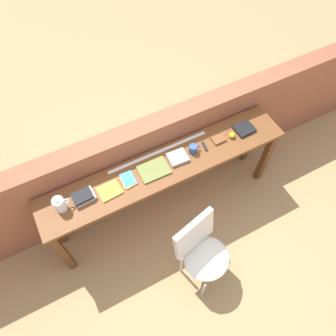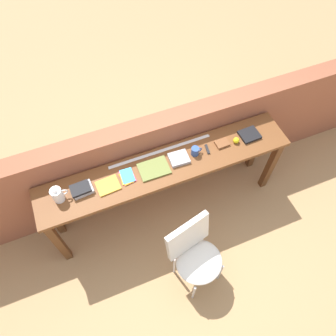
% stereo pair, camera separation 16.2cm
% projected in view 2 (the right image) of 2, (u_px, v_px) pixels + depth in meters
% --- Properties ---
extents(ground_plane, '(40.00, 40.00, 0.00)m').
position_uv_depth(ground_plane, '(176.00, 228.00, 3.69)').
color(ground_plane, tan).
extents(brick_wall_back, '(6.00, 0.20, 1.13)m').
position_uv_depth(brick_wall_back, '(155.00, 157.00, 3.54)').
color(brick_wall_back, '#935138').
rests_on(brick_wall_back, ground).
extents(sideboard, '(2.50, 0.44, 0.88)m').
position_uv_depth(sideboard, '(166.00, 173.00, 3.22)').
color(sideboard, brown).
rests_on(sideboard, ground).
extents(chair_white_moulded, '(0.53, 0.54, 0.89)m').
position_uv_depth(chair_white_moulded, '(195.00, 253.00, 3.00)').
color(chair_white_moulded, silver).
rests_on(chair_white_moulded, ground).
extents(pitcher_white, '(0.14, 0.10, 0.18)m').
position_uv_depth(pitcher_white, '(58.00, 195.00, 2.84)').
color(pitcher_white, white).
rests_on(pitcher_white, sideboard).
extents(book_stack_leftmost, '(0.20, 0.15, 0.06)m').
position_uv_depth(book_stack_leftmost, '(82.00, 189.00, 2.93)').
color(book_stack_leftmost, '#9E9EA3').
rests_on(book_stack_leftmost, sideboard).
extents(magazine_cycling, '(0.21, 0.18, 0.02)m').
position_uv_depth(magazine_cycling, '(108.00, 186.00, 2.97)').
color(magazine_cycling, gold).
rests_on(magazine_cycling, sideboard).
extents(pamphlet_pile_colourful, '(0.14, 0.18, 0.01)m').
position_uv_depth(pamphlet_pile_colourful, '(127.00, 177.00, 3.03)').
color(pamphlet_pile_colourful, '#E5334C').
rests_on(pamphlet_pile_colourful, sideboard).
extents(book_open_centre, '(0.29, 0.22, 0.02)m').
position_uv_depth(book_open_centre, '(154.00, 169.00, 3.07)').
color(book_open_centre, olive).
rests_on(book_open_centre, sideboard).
extents(book_grey_hardcover, '(0.19, 0.17, 0.03)m').
position_uv_depth(book_grey_hardcover, '(179.00, 158.00, 3.12)').
color(book_grey_hardcover, '#9E9EA3').
rests_on(book_grey_hardcover, sideboard).
extents(mug, '(0.11, 0.08, 0.09)m').
position_uv_depth(mug, '(195.00, 151.00, 3.14)').
color(mug, '#2D4C8C').
rests_on(mug, sideboard).
extents(multitool_folded, '(0.04, 0.11, 0.02)m').
position_uv_depth(multitool_folded, '(207.00, 149.00, 3.19)').
color(multitool_folded, black).
rests_on(multitool_folded, sideboard).
extents(leather_journal_brown, '(0.13, 0.10, 0.02)m').
position_uv_depth(leather_journal_brown, '(222.00, 143.00, 3.23)').
color(leather_journal_brown, brown).
rests_on(leather_journal_brown, sideboard).
extents(sports_ball_small, '(0.06, 0.06, 0.06)m').
position_uv_depth(sports_ball_small, '(236.00, 140.00, 3.22)').
color(sports_ball_small, yellow).
rests_on(sports_ball_small, sideboard).
extents(book_repair_rightmost, '(0.20, 0.17, 0.03)m').
position_uv_depth(book_repair_rightmost, '(249.00, 135.00, 3.28)').
color(book_repair_rightmost, black).
rests_on(book_repair_rightmost, sideboard).
extents(ruler_metal_back_edge, '(1.05, 0.03, 0.00)m').
position_uv_depth(ruler_metal_back_edge, '(160.00, 151.00, 3.19)').
color(ruler_metal_back_edge, silver).
rests_on(ruler_metal_back_edge, sideboard).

